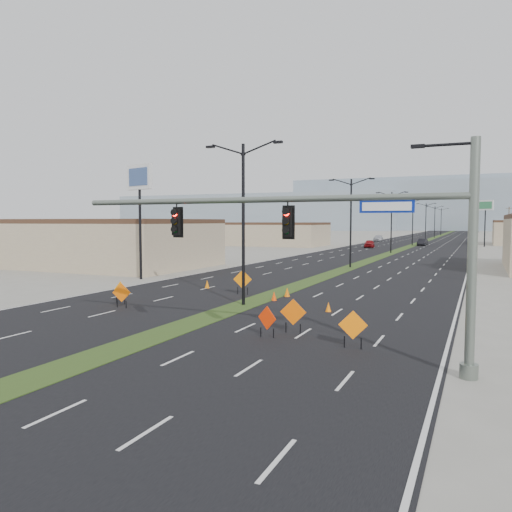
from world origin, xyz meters
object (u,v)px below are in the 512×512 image
at_px(streetlight_5, 435,221).
at_px(car_far, 378,238).
at_px(cone_3, 207,284).
at_px(construction_sign_2, 243,280).
at_px(construction_sign_4, 293,313).
at_px(pole_sign_west, 139,185).
at_px(streetlight_4, 426,221).
at_px(streetlight_2, 391,220).
at_px(streetlight_0, 243,219).
at_px(car_mid, 423,242).
at_px(streetlight_6, 441,221).
at_px(construction_sign_1, 122,294).
at_px(construction_sign_5, 353,326).
at_px(pole_sign_east_far, 485,209).
at_px(signal_mast, 335,234).
at_px(cone_2, 328,307).
at_px(streetlight_1, 351,220).
at_px(construction_sign_0, 121,291).
at_px(car_left, 369,244).
at_px(cone_1, 287,292).
at_px(cone_0, 274,296).
at_px(construction_sign_3, 267,319).
at_px(streetlight_3, 413,220).

relative_size(streetlight_5, car_far, 1.87).
distance_m(car_far, cone_3, 98.53).
distance_m(construction_sign_2, construction_sign_4, 12.64).
bearing_deg(car_far, pole_sign_west, -95.91).
bearing_deg(streetlight_4, streetlight_2, -90.00).
relative_size(streetlight_0, car_mid, 2.23).
distance_m(streetlight_6, construction_sign_1, 172.10).
distance_m(streetlight_2, cone_3, 50.67).
height_order(streetlight_5, construction_sign_1, streetlight_5).
distance_m(construction_sign_4, construction_sign_5, 3.58).
relative_size(construction_sign_1, construction_sign_4, 0.93).
xyz_separation_m(streetlight_0, construction_sign_1, (-6.31, -3.92, -4.53)).
bearing_deg(pole_sign_east_far, signal_mast, -71.77).
bearing_deg(streetlight_6, construction_sign_1, -92.10).
height_order(streetlight_6, construction_sign_1, streetlight_6).
height_order(streetlight_4, construction_sign_5, streetlight_4).
relative_size(car_mid, cone_2, 7.84).
height_order(streetlight_1, streetlight_5, same).
bearing_deg(construction_sign_2, construction_sign_0, -141.75).
relative_size(construction_sign_1, construction_sign_5, 0.95).
bearing_deg(construction_sign_4, construction_sign_0, 154.16).
bearing_deg(pole_sign_east_far, cone_2, -74.24).
height_order(streetlight_1, cone_3, streetlight_1).
height_order(streetlight_4, pole_sign_east_far, streetlight_4).
bearing_deg(car_left, streetlight_4, 73.00).
bearing_deg(cone_1, car_left, 96.75).
height_order(car_left, construction_sign_5, construction_sign_5).
bearing_deg(streetlight_0, car_left, 95.35).
bearing_deg(cone_0, pole_sign_east_far, 80.90).
bearing_deg(construction_sign_2, streetlight_6, 76.17).
bearing_deg(car_far, streetlight_6, 76.43).
bearing_deg(cone_0, construction_sign_4, -62.50).
height_order(signal_mast, car_mid, signal_mast).
xyz_separation_m(streetlight_1, construction_sign_3, (4.73, -35.36, -4.58)).
distance_m(streetlight_6, construction_sign_3, 175.48).
xyz_separation_m(cone_0, cone_3, (-7.09, 3.49, 0.02)).
distance_m(car_left, cone_1, 67.83).
bearing_deg(streetlight_3, car_left, -118.79).
bearing_deg(signal_mast, construction_sign_1, 157.76).
bearing_deg(cone_2, streetlight_1, 101.08).
bearing_deg(construction_sign_3, streetlight_3, 113.11).
xyz_separation_m(streetlight_6, construction_sign_1, (-6.31, -171.92, -4.53)).
distance_m(construction_sign_5, pole_sign_east_far, 92.51).
bearing_deg(cone_0, cone_1, 84.66).
height_order(streetlight_5, cone_0, streetlight_5).
distance_m(streetlight_4, construction_sign_0, 115.05).
distance_m(construction_sign_0, cone_2, 13.15).
distance_m(streetlight_6, car_far, 64.78).
bearing_deg(streetlight_4, cone_1, -89.33).
distance_m(construction_sign_2, cone_1, 3.36).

